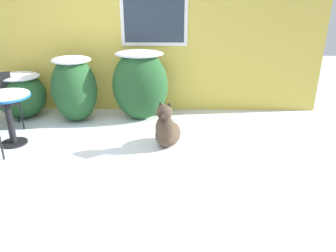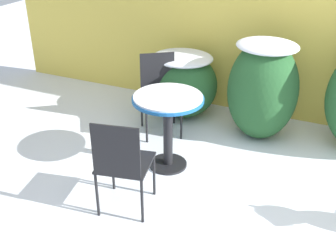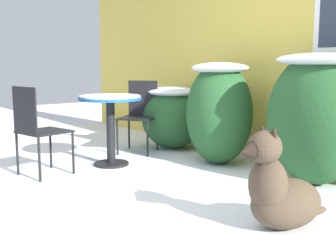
% 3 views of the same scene
% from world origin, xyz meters
% --- Properties ---
extents(ground_plane, '(16.00, 16.00, 0.00)m').
position_xyz_m(ground_plane, '(0.00, 0.00, 0.00)').
color(ground_plane, white).
extents(house_wall, '(8.00, 0.10, 2.90)m').
position_xyz_m(house_wall, '(0.06, 2.20, 1.48)').
color(house_wall, '#DBC14C').
rests_on(house_wall, ground_plane).
extents(shrub_left, '(0.86, 0.78, 0.80)m').
position_xyz_m(shrub_left, '(-1.33, 1.72, 0.43)').
color(shrub_left, '#235128').
rests_on(shrub_left, ground_plane).
extents(shrub_middle, '(0.76, 0.69, 1.11)m').
position_xyz_m(shrub_middle, '(-0.33, 1.57, 0.59)').
color(shrub_middle, '#235128').
rests_on(shrub_middle, ground_plane).
extents(shrub_right, '(0.95, 0.69, 1.20)m').
position_xyz_m(shrub_right, '(0.77, 1.69, 0.64)').
color(shrub_right, '#235128').
rests_on(shrub_right, ground_plane).
extents(patio_table, '(0.68, 0.68, 0.76)m').
position_xyz_m(patio_table, '(-1.01, 0.60, 0.58)').
color(patio_table, black).
rests_on(patio_table, ground_plane).
extents(patio_chair_near_table, '(0.59, 0.59, 0.89)m').
position_xyz_m(patio_chair_near_table, '(-1.41, 1.26, 0.49)').
color(patio_chair_near_table, black).
rests_on(patio_chair_near_table, ground_plane).
extents(dog, '(0.47, 0.74, 0.70)m').
position_xyz_m(dog, '(1.25, 0.56, 0.25)').
color(dog, '#4C3D2D').
rests_on(dog, ground_plane).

